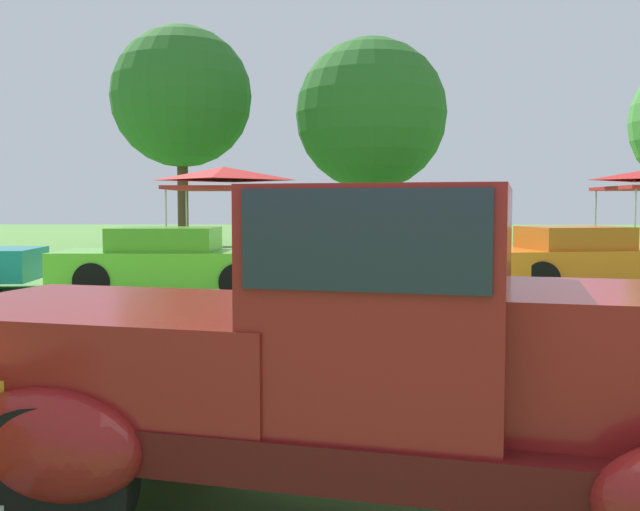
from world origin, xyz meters
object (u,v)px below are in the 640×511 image
feature_pickup_truck (375,360)px  show_car_orange (580,260)px  show_car_lime (173,262)px  canopy_tent_left_field (224,177)px

feature_pickup_truck → show_car_orange: feature_pickup_truck is taller
feature_pickup_truck → show_car_orange: size_ratio=1.12×
show_car_lime → show_car_orange: 7.58m
show_car_lime → show_car_orange: same height
show_car_lime → show_car_orange: (7.54, 0.73, -0.00)m
show_car_lime → canopy_tent_left_field: (-0.22, 7.71, 1.82)m
show_car_lime → canopy_tent_left_field: canopy_tent_left_field is taller
feature_pickup_truck → canopy_tent_left_field: size_ratio=1.58×
show_car_lime → canopy_tent_left_field: 7.92m
feature_pickup_truck → show_car_lime: feature_pickup_truck is taller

